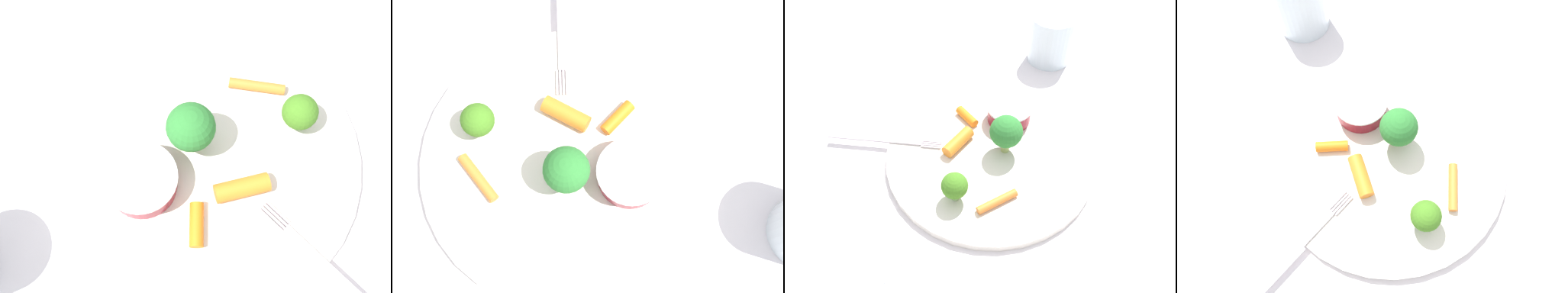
{
  "view_description": "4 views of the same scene",
  "coord_description": "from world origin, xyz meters",
  "views": [
    {
      "loc": [
        0.13,
        -0.06,
        0.41
      ],
      "look_at": [
        -0.01,
        -0.01,
        0.02
      ],
      "focal_mm": 41.02,
      "sensor_mm": 36.0,
      "label": 1
    },
    {
      "loc": [
        -0.12,
        -0.07,
        0.54
      ],
      "look_at": [
        0.02,
        -0.02,
        0.03
      ],
      "focal_mm": 49.51,
      "sensor_mm": 36.0,
      "label": 2
    },
    {
      "loc": [
        -0.16,
        0.31,
        0.43
      ],
      "look_at": [
        0.01,
        0.01,
        0.02
      ],
      "focal_mm": 35.84,
      "sensor_mm": 36.0,
      "label": 3
    },
    {
      "loc": [
        0.08,
        0.13,
        0.39
      ],
      "look_at": [
        0.02,
        -0.01,
        0.03
      ],
      "focal_mm": 30.6,
      "sensor_mm": 36.0,
      "label": 4
    }
  ],
  "objects": [
    {
      "name": "broccoli_floret_1",
      "position": [
        -0.02,
        -0.01,
        0.05
      ],
      "size": [
        0.04,
        0.04,
        0.06
      ],
      "color": "#99AD5F",
      "rests_on": "plate"
    },
    {
      "name": "carrot_stick_0",
      "position": [
        0.06,
        -0.03,
        0.02
      ],
      "size": [
        0.04,
        0.03,
        0.01
      ],
      "primitive_type": "cylinder",
      "rotation": [
        1.57,
        0.0,
        4.34
      ],
      "color": "orange",
      "rests_on": "plate"
    },
    {
      "name": "broccoli_floret_0",
      "position": [
        0.0,
        0.09,
        0.04
      ],
      "size": [
        0.03,
        0.03,
        0.04
      ],
      "color": "#8CAE72",
      "rests_on": "plate"
    },
    {
      "name": "plate",
      "position": [
        0.0,
        0.0,
        0.01
      ],
      "size": [
        0.29,
        0.29,
        0.01
      ],
      "primitive_type": "cylinder",
      "color": "silver",
      "rests_on": "ground_plane"
    },
    {
      "name": "carrot_stick_2",
      "position": [
        0.04,
        0.02,
        0.02
      ],
      "size": [
        0.02,
        0.05,
        0.02
      ],
      "primitive_type": "cylinder",
      "rotation": [
        1.57,
        0.0,
        6.17
      ],
      "color": "orange",
      "rests_on": "plate"
    },
    {
      "name": "ground_plane",
      "position": [
        0.0,
        0.0,
        0.0
      ],
      "size": [
        2.4,
        2.4,
        0.0
      ],
      "primitive_type": "plane",
      "color": "silver"
    },
    {
      "name": "fork",
      "position": [
        0.14,
        0.06,
        0.01
      ],
      "size": [
        0.15,
        0.08,
        0.0
      ],
      "color": "#C2B6BE",
      "rests_on": "plate"
    },
    {
      "name": "carrot_stick_1",
      "position": [
        -0.05,
        0.07,
        0.02
      ],
      "size": [
        0.04,
        0.05,
        0.01
      ],
      "primitive_type": "cylinder",
      "rotation": [
        1.57,
        0.0,
        2.62
      ],
      "color": "orange",
      "rests_on": "plate"
    },
    {
      "name": "sauce_cup",
      "position": [
        0.01,
        -0.07,
        0.03
      ],
      "size": [
        0.07,
        0.07,
        0.03
      ],
      "color": "maroon",
      "rests_on": "plate"
    }
  ]
}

